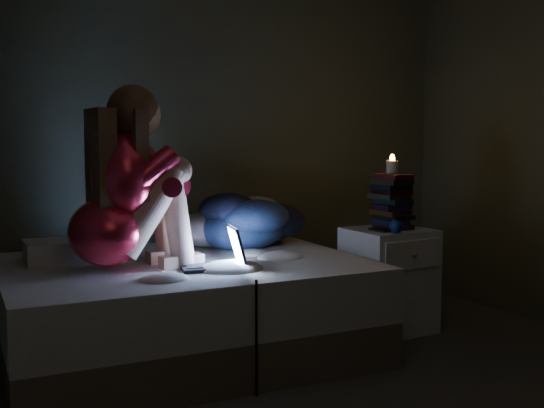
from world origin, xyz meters
TOP-DOWN VIEW (x-y plane):
  - wall_back at (0.00, 1.91)m, footprint 3.60×0.02m
  - bed at (-0.43, 1.10)m, footprint 1.84×1.38m
  - pillow at (-0.99, 1.34)m, footprint 0.40×0.29m
  - woman at (-0.85, 0.97)m, footprint 0.60×0.43m
  - laptop at (-0.37, 0.83)m, footprint 0.35×0.27m
  - clothes_pile at (0.03, 1.39)m, footprint 0.61×0.51m
  - nightstand at (0.82, 0.98)m, footprint 0.49×0.44m
  - book_stack at (0.84, 0.99)m, footprint 0.19×0.25m
  - candle at (0.84, 0.99)m, footprint 0.07×0.07m
  - phone at (0.71, 0.93)m, footprint 0.08×0.14m
  - blue_orb at (0.73, 0.81)m, footprint 0.08×0.08m

SIDE VIEW (x-z plane):
  - bed at x=-0.43m, z-range 0.00..0.51m
  - nightstand at x=0.82m, z-range 0.00..0.62m
  - pillow at x=-0.99m, z-range 0.51..0.62m
  - laptop at x=-0.37m, z-range 0.51..0.73m
  - phone at x=0.71m, z-range 0.62..0.63m
  - blue_orb at x=0.73m, z-range 0.62..0.70m
  - clothes_pile at x=0.03m, z-range 0.51..0.85m
  - book_stack at x=0.84m, z-range 0.62..0.92m
  - candle at x=0.84m, z-range 0.92..1.00m
  - woman at x=-0.85m, z-range 0.51..1.42m
  - wall_back at x=0.00m, z-range 0.00..2.60m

